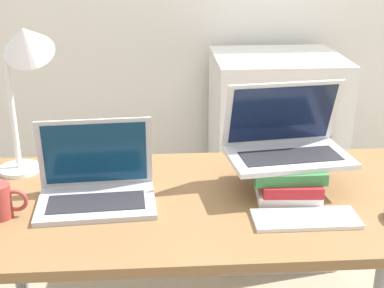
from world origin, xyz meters
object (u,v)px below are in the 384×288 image
Objects in this scene: laptop_left at (96,186)px; laptop_on_books at (286,142)px; book_stack at (285,175)px; wireless_keyboard at (306,219)px; mini_fridge at (272,157)px; mug at (0,201)px; desk_lamp at (24,58)px.

laptop_on_books is (0.59, 0.06, 0.10)m from laptop_left.
book_stack reaches higher than wireless_keyboard.
wireless_keyboard is 0.30× the size of mini_fridge.
desk_lamp is at bearing 81.46° from mug.
laptop_on_books reaches higher than laptop_left.
mini_fridge is (0.97, 0.71, -0.67)m from desk_lamp.
book_stack is at bearing 3.09° from laptop_left.
laptop_left is at bearing -176.91° from book_stack.
desk_lamp reaches higher than wireless_keyboard.
mini_fridge is at bearing 79.55° from book_stack.
laptop_left reaches higher than mini_fridge.
mini_fridge is at bearing 50.62° from laptop_left.
desk_lamp is (-0.81, 0.14, 0.25)m from laptop_on_books.
laptop_on_books is at bearing -9.81° from desk_lamp.
desk_lamp is (-0.81, 0.17, 0.35)m from book_stack.
wireless_keyboard is (0.01, -0.23, -0.14)m from laptop_on_books.
laptop_on_books is at bearing 92.64° from wireless_keyboard.
laptop_left is at bearing -42.79° from desk_lamp.
mini_fridge is (0.15, 1.08, -0.27)m from wireless_keyboard.
wireless_keyboard is at bearing -85.11° from book_stack.
wireless_keyboard is at bearing -87.36° from laptop_on_books.
book_stack is 0.94× the size of wireless_keyboard.
mini_fridge is (0.16, 0.85, -0.42)m from laptop_on_books.
mini_fridge reaches higher than wireless_keyboard.
mini_fridge is at bearing 82.33° from wireless_keyboard.
laptop_on_books is at bearing 9.84° from mug.
desk_lamp reaches higher than book_stack.
laptop_left is 3.05× the size of mug.
laptop_on_books is 1.33× the size of wireless_keyboard.
laptop_on_books reaches higher than mug.
laptop_on_books reaches higher than book_stack.
book_stack is at bearing -100.45° from mini_fridge.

